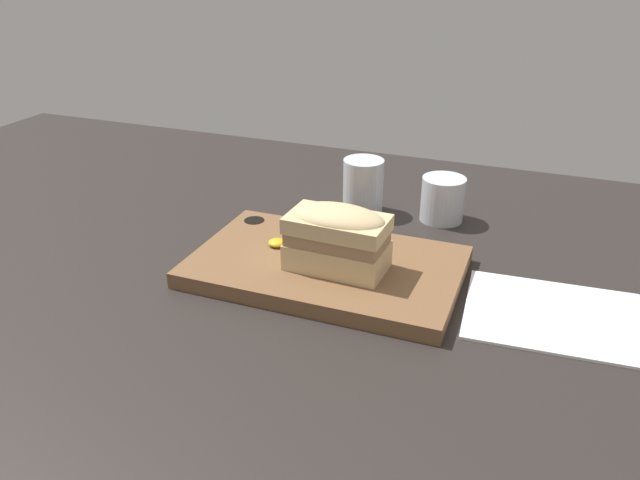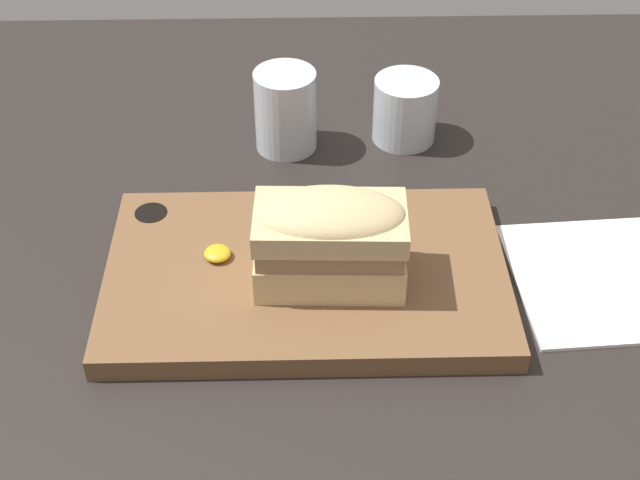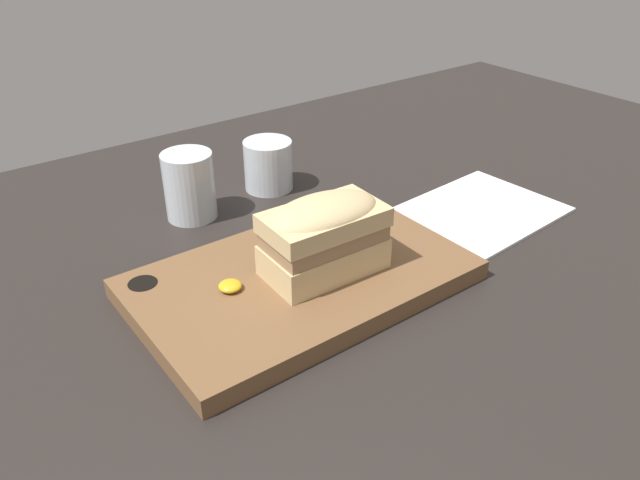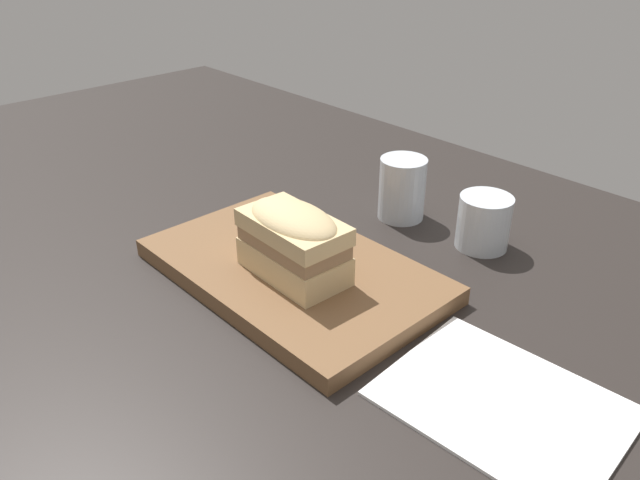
{
  "view_description": "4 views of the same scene",
  "coord_description": "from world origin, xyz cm",
  "px_view_note": "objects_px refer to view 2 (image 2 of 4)",
  "views": [
    {
      "loc": [
        30.51,
        -71.89,
        45.14
      ],
      "look_at": [
        3.3,
        -1.6,
        8.01
      ],
      "focal_mm": 35.0,
      "sensor_mm": 36.0,
      "label": 1
    },
    {
      "loc": [
        3.48,
        -60.93,
        59.46
      ],
      "look_at": [
        4.8,
        -3.2,
        10.18
      ],
      "focal_mm": 50.0,
      "sensor_mm": 36.0,
      "label": 2
    },
    {
      "loc": [
        -29.92,
        -48.4,
        42.69
      ],
      "look_at": [
        4.42,
        -2.54,
        9.16
      ],
      "focal_mm": 35.0,
      "sensor_mm": 36.0,
      "label": 3
    },
    {
      "loc": [
        54.67,
        -42.82,
        44.47
      ],
      "look_at": [
        6.92,
        1.61,
        8.25
      ],
      "focal_mm": 35.0,
      "sensor_mm": 36.0,
      "label": 4
    }
  ],
  "objects_px": {
    "water_glass": "(286,115)",
    "sandwich": "(330,237)",
    "serving_board": "(305,275)",
    "napkin": "(630,280)",
    "wine_glass": "(405,112)"
  },
  "relations": [
    {
      "from": "sandwich",
      "to": "napkin",
      "type": "distance_m",
      "value": 0.29
    },
    {
      "from": "serving_board",
      "to": "water_glass",
      "type": "bearing_deg",
      "value": 94.74
    },
    {
      "from": "water_glass",
      "to": "sandwich",
      "type": "bearing_deg",
      "value": -80.47
    },
    {
      "from": "napkin",
      "to": "water_glass",
      "type": "bearing_deg",
      "value": 144.25
    },
    {
      "from": "sandwich",
      "to": "napkin",
      "type": "relative_size",
      "value": 0.6
    },
    {
      "from": "napkin",
      "to": "wine_glass",
      "type": "bearing_deg",
      "value": 127.71
    },
    {
      "from": "water_glass",
      "to": "napkin",
      "type": "relative_size",
      "value": 0.41
    },
    {
      "from": "napkin",
      "to": "sandwich",
      "type": "bearing_deg",
      "value": -177.58
    },
    {
      "from": "serving_board",
      "to": "wine_glass",
      "type": "relative_size",
      "value": 5.01
    },
    {
      "from": "serving_board",
      "to": "napkin",
      "type": "xyz_separation_m",
      "value": [
        0.31,
        -0.0,
        -0.01
      ]
    },
    {
      "from": "wine_glass",
      "to": "serving_board",
      "type": "bearing_deg",
      "value": -115.23
    },
    {
      "from": "water_glass",
      "to": "napkin",
      "type": "distance_m",
      "value": 0.4
    },
    {
      "from": "serving_board",
      "to": "water_glass",
      "type": "relative_size",
      "value": 4.0
    },
    {
      "from": "sandwich",
      "to": "wine_glass",
      "type": "relative_size",
      "value": 1.83
    },
    {
      "from": "water_glass",
      "to": "napkin",
      "type": "height_order",
      "value": "water_glass"
    }
  ]
}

